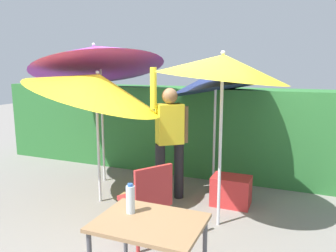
{
  "coord_description": "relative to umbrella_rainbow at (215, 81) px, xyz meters",
  "views": [
    {
      "loc": [
        1.65,
        -3.74,
        1.9
      ],
      "look_at": [
        0.0,
        0.3,
        1.1
      ],
      "focal_mm": 35.32,
      "sensor_mm": 36.0,
      "label": 1
    }
  ],
  "objects": [
    {
      "name": "folding_table",
      "position": [
        0.23,
        -2.79,
        -1.01
      ],
      "size": [
        0.8,
        0.6,
        0.76
      ],
      "color": "#4C4C51",
      "rests_on": "ground_plane"
    },
    {
      "name": "umbrella_navy",
      "position": [
        -1.35,
        -1.08,
        -0.04
      ],
      "size": [
        1.92,
        1.88,
        2.12
      ],
      "color": "silver",
      "rests_on": "ground_plane"
    },
    {
      "name": "bottle_water",
      "position": [
        0.04,
        -2.72,
        -0.8
      ],
      "size": [
        0.07,
        0.07,
        0.24
      ],
      "color": "silver",
      "rests_on": "folding_table"
    },
    {
      "name": "ground_plane",
      "position": [
        -0.42,
        -1.12,
        -1.67
      ],
      "size": [
        24.0,
        24.0,
        0.0
      ],
      "primitive_type": "plane",
      "color": "gray"
    },
    {
      "name": "umbrella_rainbow",
      "position": [
        0.0,
        0.0,
        0.0
      ],
      "size": [
        1.53,
        1.5,
        1.99
      ],
      "color": "silver",
      "rests_on": "ground_plane"
    },
    {
      "name": "umbrella_yellow",
      "position": [
        0.38,
        -1.17,
        0.21
      ],
      "size": [
        1.52,
        1.5,
        2.11
      ],
      "color": "silver",
      "rests_on": "ground_plane"
    },
    {
      "name": "chair_plastic",
      "position": [
        -0.23,
        -1.87,
        -1.16
      ],
      "size": [
        0.61,
        0.61,
        0.89
      ],
      "color": "#B72D2D",
      "rests_on": "ground_plane"
    },
    {
      "name": "cooler_box",
      "position": [
        0.4,
        -0.54,
        -1.47
      ],
      "size": [
        0.52,
        0.36,
        0.4
      ],
      "primitive_type": "cube",
      "color": "red",
      "rests_on": "ground_plane"
    },
    {
      "name": "person_vendor",
      "position": [
        -0.46,
        -0.66,
        -0.74
      ],
      "size": [
        0.48,
        0.42,
        1.88
      ],
      "color": "black",
      "rests_on": "ground_plane"
    },
    {
      "name": "crate_cardboard",
      "position": [
        -0.57,
        -1.32,
        -1.51
      ],
      "size": [
        0.45,
        0.35,
        0.32
      ],
      "primitive_type": "cube",
      "color": "#9E7A4C",
      "rests_on": "ground_plane"
    },
    {
      "name": "hedge_row",
      "position": [
        -0.42,
        0.67,
        -0.91
      ],
      "size": [
        8.0,
        0.7,
        1.52
      ],
      "primitive_type": "cube",
      "color": "#2D7033",
      "rests_on": "ground_plane"
    },
    {
      "name": "umbrella_orange",
      "position": [
        -1.79,
        -0.4,
        0.35
      ],
      "size": [
        2.17,
        2.1,
        2.59
      ],
      "color": "silver",
      "rests_on": "ground_plane"
    }
  ]
}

